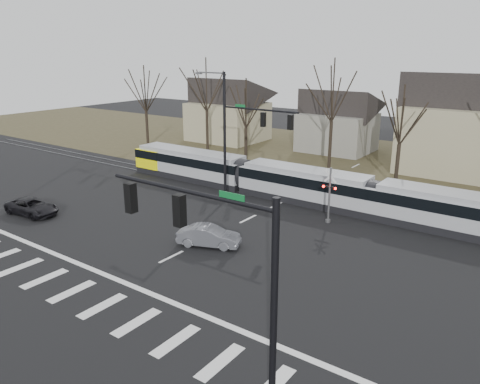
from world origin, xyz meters
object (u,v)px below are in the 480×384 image
Objects in this scene: tram at (304,184)px; sedan at (209,236)px; suv at (32,207)px; rail_crossing_signal at (329,197)px.

sedan is at bearing -92.49° from tram.
suv is (-14.42, -3.18, -0.05)m from sedan.
tram is at bearing -51.49° from suv.
tram is 11.44m from sedan.
rail_crossing_signal is (18.65, 11.37, 1.29)m from suv.
tram is 4.94m from rail_crossing_signal.
tram is 9.06× the size of rail_crossing_signal.
sedan is 1.04× the size of rail_crossing_signal.
rail_crossing_signal is at bearing -64.47° from suv.
sedan is (-0.50, -11.39, -0.85)m from tram.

